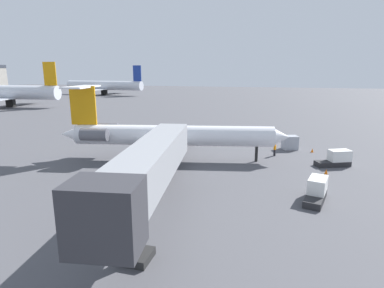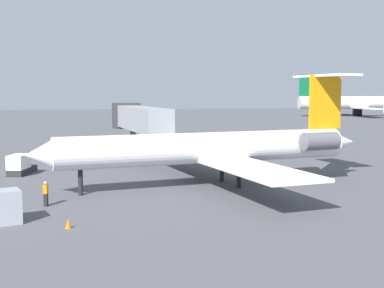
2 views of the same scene
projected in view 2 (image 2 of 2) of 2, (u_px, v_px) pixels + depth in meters
The scene contains 8 objects.
ground_plane at pixel (218, 182), 43.77m from camera, with size 400.00×400.00×0.10m, color #4C4C51.
regional_jet at pixel (219, 146), 41.59m from camera, with size 24.80×28.45×9.14m.
jet_bridge at pixel (138, 119), 58.27m from camera, with size 18.62×5.64×6.31m.
ground_crew_marshaller at pixel (46, 193), 34.08m from camera, with size 0.44×0.33×1.69m.
baggage_tug_lead at pixel (20, 166), 47.31m from camera, with size 4.22×2.32×1.90m.
cargo_container_uld at pixel (2, 207), 29.49m from camera, with size 2.18×2.44×1.95m.
traffic_cone_mid at pixel (68, 224), 28.51m from camera, with size 0.36×0.36×0.55m.
parked_airliner_west_end at pixel (357, 103), 167.26m from camera, with size 33.40×39.50×13.54m.
Camera 2 is at (42.19, -9.69, 7.53)m, focal length 47.80 mm.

